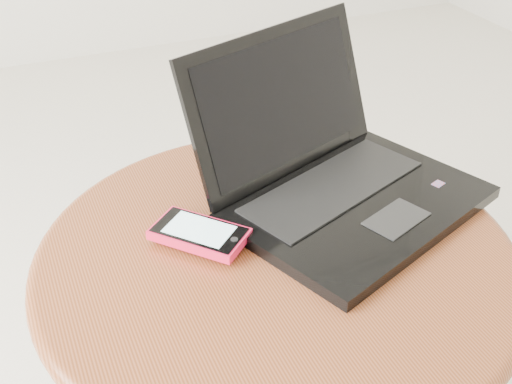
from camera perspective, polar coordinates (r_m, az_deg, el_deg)
name	(u,v)px	position (r m, az deg, el deg)	size (l,w,h in m)	color
table	(275,308)	(0.94, 1.68, -10.03)	(0.64, 0.64, 0.51)	brown
laptop	(336,174)	(0.95, 6.93, 1.53)	(0.44, 0.42, 0.22)	black
phone_black	(200,230)	(0.89, -4.88, -3.35)	(0.11, 0.11, 0.01)	black
phone_pink	(200,234)	(0.87, -4.93, -3.61)	(0.13, 0.14, 0.02)	#F31B45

